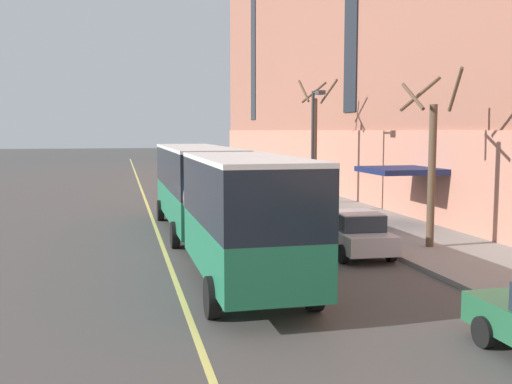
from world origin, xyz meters
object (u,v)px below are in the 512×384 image
Objects in this scene: city_bus at (211,192)px; parked_car_silver_7 at (354,233)px; street_tree_mid_block at (431,160)px; street_lamp at (314,137)px; parked_car_champagne_2 at (259,192)px; parked_car_white_0 at (220,174)px; street_tree_far_uptown at (315,142)px; parked_car_silver_1 at (287,204)px; parked_car_champagne_6 at (233,181)px.

city_bus is 5.37m from parked_car_silver_7.
street_tree_mid_block is 9.75m from street_lamp.
city_bus reaches higher than parked_car_silver_7.
parked_car_champagne_2 is at bearing 102.30° from street_tree_mid_block.
parked_car_white_0 is 0.74× the size of street_tree_mid_block.
street_tree_mid_block reaches higher than parked_car_champagne_2.
parked_car_white_0 is 16.18m from street_tree_far_uptown.
street_tree_mid_block reaches higher than city_bus.
street_tree_mid_block is 1.03× the size of street_lamp.
city_bus is 14.13m from street_tree_far_uptown.
street_tree_mid_block is (2.95, -29.08, 2.52)m from parked_car_white_0.
city_bus is at bearing -126.10° from parked_car_silver_1.
city_bus is 4.01× the size of parked_car_white_0.
parked_car_silver_7 is 10.46m from street_lamp.
street_tree_far_uptown is at bearing 89.85° from street_tree_mid_block.
parked_car_champagne_2 is 5.94m from street_lamp.
parked_car_champagne_6 is at bearing 110.42° from street_tree_far_uptown.
street_lamp is (6.54, 7.84, 1.89)m from city_bus.
parked_car_silver_1 is 6.76m from street_tree_far_uptown.
parked_car_white_0 is 29.34m from street_tree_mid_block.
parked_car_champagne_2 is (-0.01, 6.01, -0.00)m from parked_car_silver_1.
street_tree_far_uptown is 1.14× the size of street_lamp.
parked_car_champagne_2 is 0.69× the size of street_tree_mid_block.
parked_car_white_0 and parked_car_champagne_6 have the same top height.
parked_car_silver_7 is 0.68× the size of street_lamp.
city_bus is 8.10m from parked_car_silver_1.
street_tree_mid_block is 0.90× the size of street_tree_far_uptown.
street_tree_far_uptown is (3.23, -8.69, 2.97)m from parked_car_champagne_6.
parked_car_silver_1 is 0.73× the size of street_tree_mid_block.
parked_car_white_0 is at bearing 79.92° from city_bus.
parked_car_silver_1 is at bearing -90.39° from parked_car_white_0.
parked_car_silver_7 is at bearing -102.51° from street_tree_far_uptown.
parked_car_silver_1 is 1.05× the size of parked_car_champagne_2.
parked_car_champagne_2 is 0.62× the size of street_tree_far_uptown.
parked_car_silver_1 is 8.41m from parked_car_silver_7.
parked_car_white_0 and parked_car_silver_7 have the same top height.
parked_car_champagne_2 is at bearing 111.82° from street_lamp.
parked_car_silver_7 is at bearing -89.51° from parked_car_champagne_2.
parked_car_silver_7 is at bearing -177.07° from street_tree_mid_block.
street_tree_mid_block is at bearing -82.56° from street_lamp.
street_lamp reaches higher than parked_car_champagne_6.
parked_car_champagne_2 is 14.81m from street_tree_mid_block.
street_tree_far_uptown is at bearing -14.33° from parked_car_champagne_2.
parked_car_champagne_6 and parked_car_silver_7 have the same top height.
parked_car_silver_1 and parked_car_silver_7 have the same top height.
parked_car_silver_1 is (4.70, 6.45, -1.36)m from city_bus.
street_lamp is (-1.26, 9.64, 0.73)m from street_tree_mid_block.
parked_car_champagne_6 is (-0.24, -6.93, -0.00)m from parked_car_white_0.
city_bus is at bearing -110.64° from parked_car_champagne_2.
street_lamp is at bearing 50.15° from city_bus.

